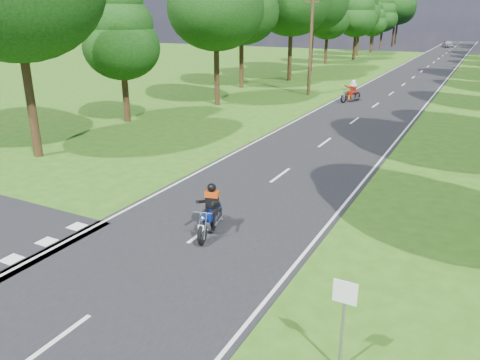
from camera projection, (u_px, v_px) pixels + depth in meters
The scene contains 8 objects.
ground at pixel (168, 258), 13.11m from camera, with size 160.00×160.00×0.00m, color #2C5413.
main_road at pixel (421, 71), 54.75m from camera, with size 7.00×140.00×0.02m, color black.
road_markings at pixel (418, 73), 53.24m from camera, with size 7.40×140.00×0.01m.
telegraph_pole at pixel (311, 45), 37.68m from camera, with size 1.20×0.26×8.00m.
road_sign at pixel (344, 311), 8.56m from camera, with size 0.45×0.07×2.00m.
rider_near_blue at pixel (210, 210), 14.32m from camera, with size 0.63×1.89×1.57m, color navy, non-canonical shape.
rider_far_red at pixel (351, 91), 35.75m from camera, with size 0.66×1.98×1.65m, color #B0230D, non-canonical shape.
distant_car at pixel (448, 44), 92.62m from camera, with size 1.53×3.79×1.29m, color #B8BBC0.
Camera 1 is at (7.19, -9.31, 6.49)m, focal length 35.00 mm.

